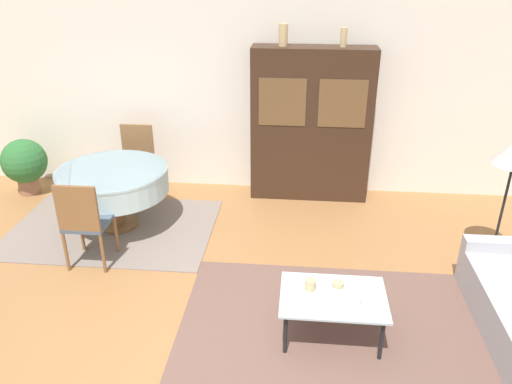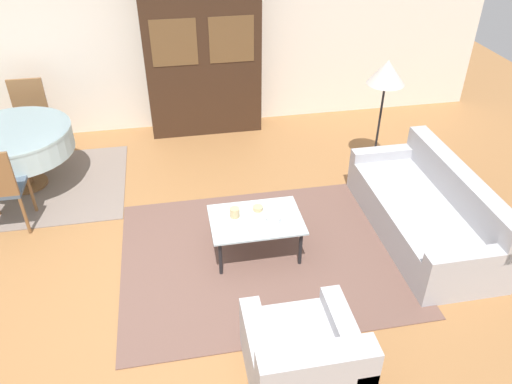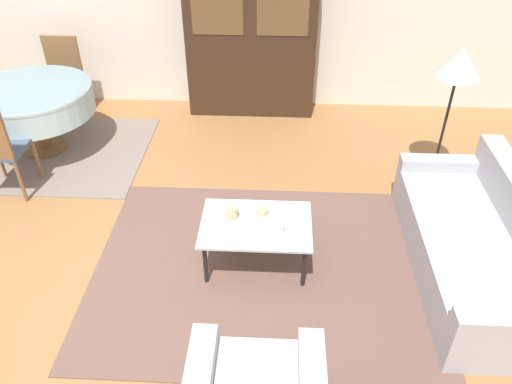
% 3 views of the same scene
% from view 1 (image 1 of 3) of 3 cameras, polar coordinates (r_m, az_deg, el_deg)
% --- Properties ---
extents(ground_plane, '(14.00, 14.00, 0.00)m').
position_cam_1_polar(ground_plane, '(4.38, -4.61, -19.33)').
color(ground_plane, '#9E6B3D').
extents(wall_back, '(10.00, 0.06, 2.70)m').
position_cam_1_polar(wall_back, '(6.93, 0.10, 11.02)').
color(wall_back, silver).
rests_on(wall_back, ground_plane).
extents(area_rug, '(2.86, 2.25, 0.01)m').
position_cam_1_polar(area_rug, '(4.64, 9.28, -16.46)').
color(area_rug, brown).
rests_on(area_rug, ground_plane).
extents(dining_rug, '(2.48, 1.72, 0.01)m').
position_cam_1_polar(dining_rug, '(6.47, -16.01, -3.97)').
color(dining_rug, gray).
rests_on(dining_rug, ground_plane).
extents(coffee_table, '(0.91, 0.64, 0.42)m').
position_cam_1_polar(coffee_table, '(4.45, 8.80, -12.07)').
color(coffee_table, black).
rests_on(coffee_table, area_rug).
extents(display_cabinet, '(1.58, 0.41, 2.05)m').
position_cam_1_polar(display_cabinet, '(6.75, 6.29, 7.60)').
color(display_cabinet, '#382316').
rests_on(display_cabinet, ground_plane).
extents(dining_table, '(1.32, 1.32, 0.76)m').
position_cam_1_polar(dining_table, '(6.24, -16.01, 1.22)').
color(dining_table, brown).
rests_on(dining_table, dining_rug).
extents(dining_chair_near, '(0.44, 0.44, 1.00)m').
position_cam_1_polar(dining_chair_near, '(5.54, -19.07, -2.97)').
color(dining_chair_near, brown).
rests_on(dining_chair_near, dining_rug).
extents(dining_chair_far, '(0.44, 0.44, 1.00)m').
position_cam_1_polar(dining_chair_far, '(7.03, -13.52, 3.84)').
color(dining_chair_far, brown).
rests_on(dining_chair_far, dining_rug).
extents(cup, '(0.10, 0.10, 0.10)m').
position_cam_1_polar(cup, '(4.45, 6.21, -10.46)').
color(cup, tan).
rests_on(cup, coffee_table).
extents(bowl, '(0.15, 0.15, 0.06)m').
position_cam_1_polar(bowl, '(4.38, 11.10, -11.91)').
color(bowl, white).
rests_on(bowl, coffee_table).
extents(bowl_small, '(0.10, 0.10, 0.05)m').
position_cam_1_polar(bowl_small, '(4.53, 9.36, -10.36)').
color(bowl_small, tan).
rests_on(bowl_small, coffee_table).
extents(vase_tall, '(0.11, 0.11, 0.27)m').
position_cam_1_polar(vase_tall, '(6.50, 3.13, 17.49)').
color(vase_tall, tan).
rests_on(vase_tall, display_cabinet).
extents(vase_short, '(0.08, 0.08, 0.23)m').
position_cam_1_polar(vase_short, '(6.51, 9.99, 17.02)').
color(vase_short, tan).
rests_on(vase_short, display_cabinet).
extents(potted_plant, '(0.62, 0.62, 0.79)m').
position_cam_1_polar(potted_plant, '(7.67, -24.94, 3.04)').
color(potted_plant, '#93664C').
rests_on(potted_plant, ground_plane).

